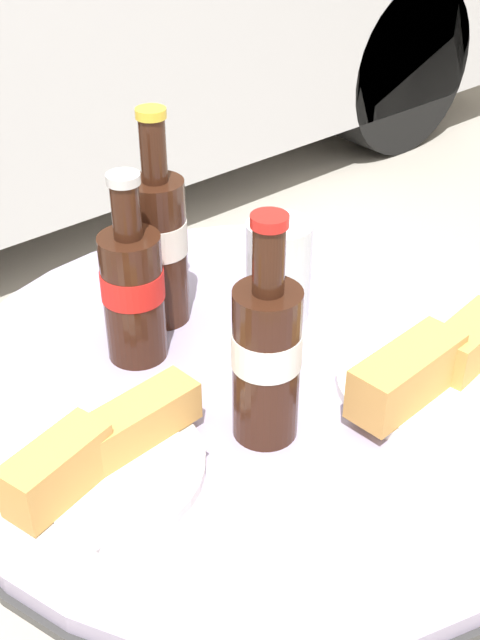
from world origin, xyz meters
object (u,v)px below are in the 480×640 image
(bistro_table, at_px, (259,483))
(lunch_plate_far, at_px, (97,456))
(drinking_glass, at_px, (278,274))
(cola_bottle_right, at_px, (266,355))
(cola_bottle_center, at_px, (133,289))
(cola_bottle_left, at_px, (159,242))
(lunch_plate_near, at_px, (433,371))

(bistro_table, xyz_separation_m, lunch_plate_far, (-0.22, -0.02, 0.19))
(drinking_glass, relative_size, lunch_plate_far, 0.56)
(cola_bottle_right, xyz_separation_m, lunch_plate_far, (-0.16, 0.06, -0.07))
(drinking_glass, bearing_deg, cola_bottle_center, 166.92)
(cola_bottle_left, xyz_separation_m, lunch_plate_near, (0.13, -0.30, -0.08))
(lunch_plate_near, height_order, lunch_plate_far, lunch_plate_near)
(bistro_table, bearing_deg, cola_bottle_left, 96.37)
(cola_bottle_center, bearing_deg, lunch_plate_far, -135.66)
(cola_bottle_center, height_order, lunch_plate_near, cola_bottle_center)
(bistro_table, distance_m, cola_bottle_left, 0.32)
(cola_bottle_center, xyz_separation_m, lunch_plate_far, (-0.13, -0.13, -0.07))
(lunch_plate_near, relative_size, lunch_plate_far, 1.06)
(cola_bottle_right, distance_m, lunch_plate_far, 0.18)
(cola_bottle_left, height_order, cola_bottle_center, cola_bottle_left)
(drinking_glass, bearing_deg, cola_bottle_right, -135.99)
(bistro_table, xyz_separation_m, cola_bottle_center, (-0.08, 0.11, 0.26))
(cola_bottle_left, relative_size, drinking_glass, 2.14)
(cola_bottle_center, distance_m, lunch_plate_far, 0.20)
(cola_bottle_right, bearing_deg, drinking_glass, 44.01)
(drinking_glass, xyz_separation_m, lunch_plate_far, (-0.31, -0.09, -0.03))
(bistro_table, distance_m, drinking_glass, 0.26)
(cola_bottle_right, distance_m, drinking_glass, 0.22)
(cola_bottle_left, height_order, lunch_plate_near, cola_bottle_left)
(bistro_table, distance_m, cola_bottle_right, 0.28)
(lunch_plate_near, distance_m, lunch_plate_far, 0.36)
(drinking_glass, bearing_deg, lunch_plate_far, -163.67)
(cola_bottle_center, bearing_deg, cola_bottle_right, -83.20)
(cola_bottle_center, bearing_deg, bistro_table, -54.09)
(lunch_plate_near, xyz_separation_m, lunch_plate_far, (-0.33, 0.12, -0.00))
(cola_bottle_center, relative_size, lunch_plate_near, 0.96)
(lunch_plate_far, bearing_deg, lunch_plate_near, -20.36)
(cola_bottle_left, relative_size, cola_bottle_center, 1.18)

